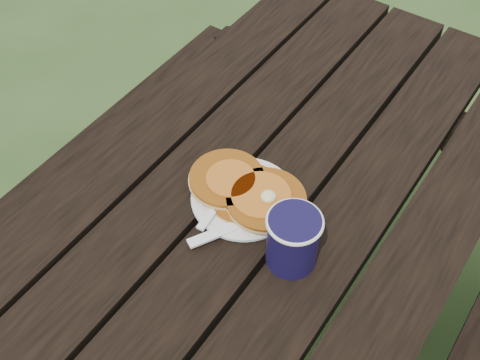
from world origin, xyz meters
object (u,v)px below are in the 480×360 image
Objects in this scene: pancake_stack at (247,191)px; plate at (244,198)px; coffee_cup at (293,238)px; picnic_table at (218,353)px.

plate is at bearing -119.95° from pancake_stack.
plate is 0.83× the size of pancake_stack.
coffee_cup reaches higher than plate.
coffee_cup reaches higher than pancake_stack.
coffee_cup is (0.11, 0.08, 0.45)m from picnic_table.
picnic_table is 0.44m from pancake_stack.
pancake_stack reaches higher than plate.
pancake_stack is 0.16m from coffee_cup.
picnic_table is at bearing -80.17° from pancake_stack.
plate is 0.02m from pancake_stack.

